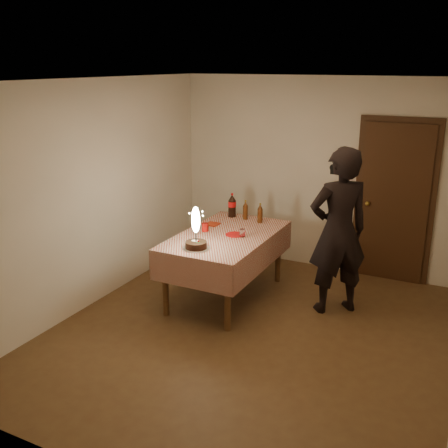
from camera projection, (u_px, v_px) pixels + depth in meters
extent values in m
cube|color=brown|center=(251.00, 335.00, 5.53)|extent=(4.00, 4.50, 0.01)
cube|color=silver|center=(320.00, 175.00, 7.07)|extent=(4.00, 0.04, 2.60)
cube|color=silver|center=(106.00, 310.00, 3.23)|extent=(4.00, 0.04, 2.60)
cube|color=silver|center=(93.00, 195.00, 6.01)|extent=(0.04, 4.50, 2.60)
cube|color=silver|center=(255.00, 80.00, 4.76)|extent=(4.00, 4.50, 0.04)
cube|color=#472814|center=(394.00, 204.00, 6.69)|extent=(0.85, 0.05, 2.05)
sphere|color=#B28C33|center=(367.00, 204.00, 6.80)|extent=(0.06, 0.06, 0.06)
cube|color=brown|center=(226.00, 237.00, 6.21)|extent=(0.90, 1.60, 0.04)
cylinder|color=brown|center=(165.00, 284.00, 5.86)|extent=(0.07, 0.07, 0.76)
cylinder|color=brown|center=(228.00, 298.00, 5.53)|extent=(0.07, 0.07, 0.76)
cylinder|color=brown|center=(225.00, 245.00, 7.12)|extent=(0.07, 0.07, 0.76)
cylinder|color=brown|center=(278.00, 254.00, 6.79)|extent=(0.07, 0.07, 0.76)
cube|color=beige|center=(226.00, 235.00, 6.20)|extent=(1.02, 1.72, 0.01)
cube|color=beige|center=(190.00, 273.00, 5.52)|extent=(1.02, 0.01, 0.34)
cube|color=beige|center=(254.00, 229.00, 6.98)|extent=(1.02, 0.01, 0.34)
cube|color=beige|center=(189.00, 242.00, 6.47)|extent=(0.01, 1.72, 0.34)
cube|color=beige|center=(265.00, 255.00, 6.03)|extent=(0.01, 1.72, 0.34)
cylinder|color=white|center=(196.00, 248.00, 5.73)|extent=(0.30, 0.30, 0.01)
cylinder|color=black|center=(196.00, 245.00, 5.72)|extent=(0.23, 0.23, 0.07)
cylinder|color=white|center=(195.00, 241.00, 5.73)|extent=(0.07, 0.07, 0.00)
sphere|color=red|center=(198.00, 241.00, 5.68)|extent=(0.02, 0.02, 0.02)
cube|color=#19721E|center=(199.00, 243.00, 5.67)|extent=(0.02, 0.01, 0.00)
cube|color=#19721E|center=(197.00, 243.00, 5.67)|extent=(0.01, 0.02, 0.00)
cylinder|color=#262628|center=(196.00, 236.00, 5.69)|extent=(0.01, 0.01, 0.12)
ellipsoid|color=#FFF2BF|center=(196.00, 220.00, 5.63)|extent=(0.09, 0.09, 0.29)
sphere|color=white|center=(196.00, 229.00, 5.66)|extent=(0.04, 0.04, 0.04)
cylinder|color=red|center=(235.00, 235.00, 6.17)|extent=(0.22, 0.22, 0.01)
cylinder|color=#B5110C|center=(205.00, 227.00, 6.30)|extent=(0.08, 0.08, 0.10)
cylinder|color=white|center=(242.00, 233.00, 6.10)|extent=(0.07, 0.07, 0.09)
cube|color=#B12F14|center=(213.00, 224.00, 6.55)|extent=(0.15, 0.15, 0.02)
cylinder|color=black|center=(232.00, 209.00, 6.87)|extent=(0.10, 0.10, 0.22)
cylinder|color=red|center=(232.00, 204.00, 6.85)|extent=(0.10, 0.10, 0.07)
cone|color=black|center=(232.00, 198.00, 6.83)|extent=(0.10, 0.10, 0.08)
cylinder|color=red|center=(232.00, 194.00, 6.81)|extent=(0.03, 0.03, 0.02)
cylinder|color=#52280E|center=(245.00, 212.00, 6.76)|extent=(0.06, 0.06, 0.18)
cone|color=#52280E|center=(245.00, 204.00, 6.73)|extent=(0.06, 0.06, 0.06)
cylinder|color=olive|center=(246.00, 201.00, 6.72)|extent=(0.02, 0.02, 0.02)
cylinder|color=#52280E|center=(260.00, 216.00, 6.62)|extent=(0.06, 0.06, 0.18)
cone|color=#52280E|center=(260.00, 207.00, 6.59)|extent=(0.06, 0.06, 0.06)
cylinder|color=olive|center=(260.00, 204.00, 6.58)|extent=(0.02, 0.02, 0.02)
imported|color=black|center=(338.00, 232.00, 5.83)|extent=(0.83, 0.80, 1.91)
cube|color=black|center=(337.00, 169.00, 5.75)|extent=(0.16, 0.15, 0.10)
cylinder|color=black|center=(334.00, 168.00, 5.82)|extent=(0.11, 0.11, 0.08)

